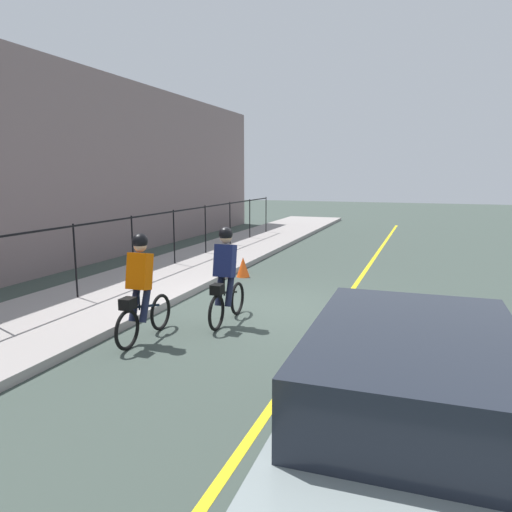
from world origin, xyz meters
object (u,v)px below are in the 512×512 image
(cyclist_lead, at_px, (226,276))
(patrol_sedan, at_px, (410,411))
(traffic_cone_near, at_px, (243,267))
(cyclist_follow, at_px, (141,288))

(cyclist_lead, bearing_deg, patrol_sedan, -140.83)
(cyclist_lead, xyz_separation_m, traffic_cone_near, (3.97, 1.21, -0.64))
(cyclist_lead, distance_m, traffic_cone_near, 4.20)
(patrol_sedan, xyz_separation_m, traffic_cone_near, (8.01, 4.65, -0.55))
(patrol_sedan, bearing_deg, cyclist_follow, 57.31)
(cyclist_follow, bearing_deg, patrol_sedan, -122.71)
(cyclist_lead, height_order, patrol_sedan, cyclist_lead)
(traffic_cone_near, bearing_deg, patrol_sedan, -149.84)
(cyclist_follow, distance_m, patrol_sedan, 5.14)
(cyclist_lead, height_order, traffic_cone_near, cyclist_lead)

